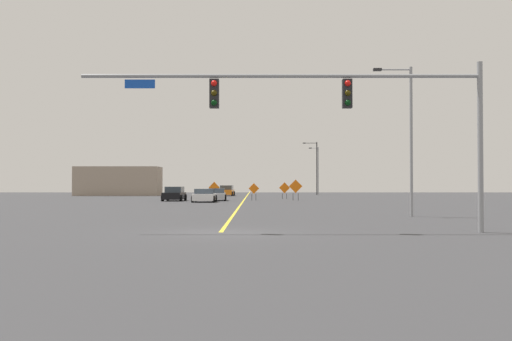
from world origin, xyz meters
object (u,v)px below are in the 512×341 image
object	(u,v)px
street_lamp_far_right	(316,165)
construction_sign_median_near	(296,187)
traffic_signal_assembly	(339,103)
construction_sign_right_lane	(255,189)
street_lamp_near_right	(318,168)
car_silver_far	(217,195)
car_white_mid	(205,196)
construction_sign_left_lane	(215,188)
street_lamp_mid_left	(409,133)
car_orange_approaching	(227,191)
car_black_near	(175,194)
construction_sign_right_shoulder	(285,189)

from	to	relation	value
street_lamp_far_right	construction_sign_median_near	bearing A→B (deg)	-99.56
traffic_signal_assembly	construction_sign_median_near	world-z (taller)	traffic_signal_assembly
construction_sign_right_lane	street_lamp_near_right	bearing A→B (deg)	72.97
construction_sign_median_near	car_silver_far	bearing A→B (deg)	-175.96
construction_sign_right_lane	car_white_mid	xyz separation A→B (m)	(-4.66, -5.59, -0.52)
street_lamp_near_right	construction_sign_left_lane	world-z (taller)	street_lamp_near_right
street_lamp_mid_left	car_silver_far	bearing A→B (deg)	112.43
street_lamp_near_right	car_white_mid	distance (m)	40.86
street_lamp_far_right	car_orange_approaching	world-z (taller)	street_lamp_far_right
street_lamp_mid_left	street_lamp_far_right	bearing A→B (deg)	89.01
car_orange_approaching	car_silver_far	size ratio (longest dim) A/B	1.11
car_black_near	car_white_mid	bearing A→B (deg)	-48.95
street_lamp_near_right	street_lamp_mid_left	xyz separation A→B (m)	(-1.54, -62.73, 0.33)
traffic_signal_assembly	street_lamp_mid_left	world-z (taller)	street_lamp_mid_left
traffic_signal_assembly	street_lamp_near_right	bearing A→B (deg)	84.75
construction_sign_median_near	car_orange_approaching	world-z (taller)	construction_sign_median_near
construction_sign_median_near	car_black_near	world-z (taller)	construction_sign_median_near
construction_sign_median_near	car_black_near	size ratio (longest dim) A/B	0.54
street_lamp_near_right	construction_sign_right_lane	world-z (taller)	street_lamp_near_right
construction_sign_right_lane	car_white_mid	world-z (taller)	construction_sign_right_lane
construction_sign_left_lane	car_white_mid	world-z (taller)	construction_sign_left_lane
street_lamp_mid_left	street_lamp_near_right	bearing A→B (deg)	88.60
street_lamp_near_right	street_lamp_far_right	world-z (taller)	street_lamp_far_right
traffic_signal_assembly	car_black_near	size ratio (longest dim) A/B	3.62
street_lamp_near_right	construction_sign_right_shoulder	size ratio (longest dim) A/B	3.96
traffic_signal_assembly	construction_sign_right_shoulder	size ratio (longest dim) A/B	7.72
traffic_signal_assembly	car_white_mid	size ratio (longest dim) A/B	3.71
construction_sign_median_near	construction_sign_right_lane	bearing A→B (deg)	178.50
street_lamp_near_right	construction_sign_left_lane	distance (m)	29.80
construction_sign_median_near	street_lamp_near_right	bearing A→B (deg)	80.25
construction_sign_right_lane	street_lamp_mid_left	bearing A→B (deg)	-74.52
construction_sign_median_near	car_silver_far	size ratio (longest dim) A/B	0.54
street_lamp_mid_left	construction_sign_median_near	distance (m)	30.62
car_silver_far	car_black_near	world-z (taller)	car_black_near
street_lamp_far_right	construction_sign_left_lane	xyz separation A→B (m)	(-14.02, -23.62, -3.31)
car_silver_far	construction_sign_left_lane	bearing A→B (deg)	95.90
construction_sign_left_lane	car_orange_approaching	xyz separation A→B (m)	(0.63, 16.39, -0.51)
car_orange_approaching	car_silver_far	xyz separation A→B (m)	(0.11, -23.64, -0.10)
construction_sign_median_near	construction_sign_left_lane	xyz separation A→B (m)	(-8.92, 6.67, -0.16)
car_white_mid	street_lamp_near_right	bearing A→B (deg)	69.01
street_lamp_near_right	car_silver_far	bearing A→B (deg)	-112.57
construction_sign_left_lane	construction_sign_right_shoulder	bearing A→B (deg)	1.78
street_lamp_near_right	car_black_near	xyz separation A→B (m)	(-17.97, -34.12, -3.45)
street_lamp_mid_left	street_lamp_far_right	distance (m)	60.49
construction_sign_right_shoulder	street_lamp_mid_left	bearing A→B (deg)	-82.51
construction_sign_left_lane	traffic_signal_assembly	bearing A→B (deg)	-80.63
traffic_signal_assembly	construction_sign_left_lane	size ratio (longest dim) A/B	7.46
construction_sign_right_shoulder	construction_sign_right_lane	bearing A→B (deg)	-117.31
construction_sign_right_shoulder	car_silver_far	distance (m)	10.51
traffic_signal_assembly	car_orange_approaching	distance (m)	64.18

